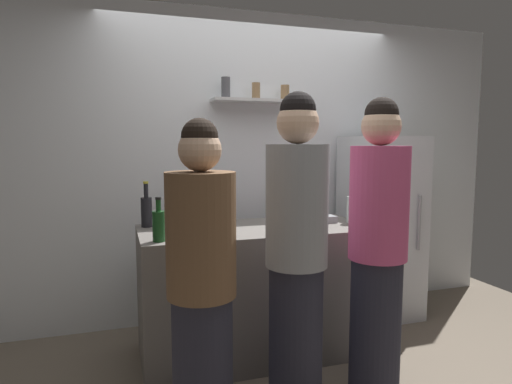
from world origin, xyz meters
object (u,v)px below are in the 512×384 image
Objects in this scene: wine_bottle_dark_glass at (146,210)px; wine_bottle_green_glass at (159,225)px; person_pink_top at (377,250)px; person_brown_jacket at (202,289)px; water_bottle_plastic at (353,209)px; utensil_holder at (222,224)px; refrigerator at (381,227)px; person_grey_hoodie at (296,256)px; baking_pan at (310,218)px.

wine_bottle_dark_glass is 1.20× the size of wine_bottle_green_glass.
person_brown_jacket is at bearing 112.33° from person_pink_top.
water_bottle_plastic is 1.54m from person_brown_jacket.
water_bottle_plastic is at bearing 4.34° from utensil_holder.
wine_bottle_dark_glass is 0.18× the size of person_pink_top.
refrigerator is 2.01m from wine_bottle_dark_glass.
refrigerator is at bearing -41.92° from person_grey_hoodie.
person_grey_hoodie reaches higher than water_bottle_plastic.
utensil_holder is 1.02m from water_bottle_plastic.
person_pink_top is 1.08m from person_brown_jacket.
water_bottle_plastic is (1.01, 0.08, 0.04)m from utensil_holder.
water_bottle_plastic reaches higher than utensil_holder.
utensil_holder reaches higher than baking_pan.
person_grey_hoodie is (-0.74, -0.69, -0.13)m from water_bottle_plastic.
wine_bottle_green_glass is (-1.15, -0.34, 0.08)m from baking_pan.
baking_pan is (-0.80, -0.28, 0.16)m from refrigerator.
wine_bottle_green_glass is 0.65m from person_brown_jacket.
person_brown_jacket is at bearing -148.01° from water_bottle_plastic.
utensil_holder is 0.13× the size of person_brown_jacket.
refrigerator is at bearing 3.17° from wine_bottle_dark_glass.
wine_bottle_green_glass is (-1.95, -0.61, 0.24)m from refrigerator.
person_brown_jacket is (-1.07, -0.13, -0.08)m from person_pink_top.
wine_bottle_green_glass is (0.04, -0.50, -0.02)m from wine_bottle_dark_glass.
refrigerator is 2.17m from person_brown_jacket.
refrigerator is 4.59× the size of baking_pan.
wine_bottle_green_glass reaches higher than utensil_holder.
water_bottle_plastic is at bearing 8.23° from wine_bottle_green_glass.
person_brown_jacket is at bearing -146.19° from refrigerator.
person_grey_hoodie is at bearing -53.53° from wine_bottle_dark_glass.
water_bottle_plastic is 1.02m from person_grey_hoodie.
person_pink_top reaches higher than wine_bottle_dark_glass.
person_brown_jacket is (-1.81, -1.21, 0.02)m from refrigerator.
person_brown_jacket is (0.18, -1.10, -0.23)m from wine_bottle_dark_glass.
person_grey_hoodie is at bearing 144.10° from person_brown_jacket.
person_brown_jacket reaches higher than baking_pan.
wine_bottle_dark_glass is at bearing 141.00° from utensil_holder.
person_brown_jacket is (0.14, -0.60, -0.22)m from wine_bottle_green_glass.
refrigerator is at bearing -18.78° from person_pink_top.
wine_bottle_green_glass reaches higher than baking_pan.
person_grey_hoodie reaches higher than person_pink_top.
refrigerator is 6.55× the size of water_bottle_plastic.
utensil_holder is 0.59m from wine_bottle_dark_glass.
person_brown_jacket is at bearing -137.07° from baking_pan.
refrigerator is at bearing 17.44° from utensil_holder.
person_pink_top is (-0.22, -0.68, -0.14)m from water_bottle_plastic.
person_brown_jacket is at bearing -110.73° from utensil_holder.
wine_bottle_green_glass is (-0.42, -0.13, 0.04)m from utensil_holder.
water_bottle_plastic is 0.15× the size of person_brown_jacket.
water_bottle_plastic is at bearing -141.95° from refrigerator.
wine_bottle_green_glass is at bearing 62.00° from person_grey_hoodie.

